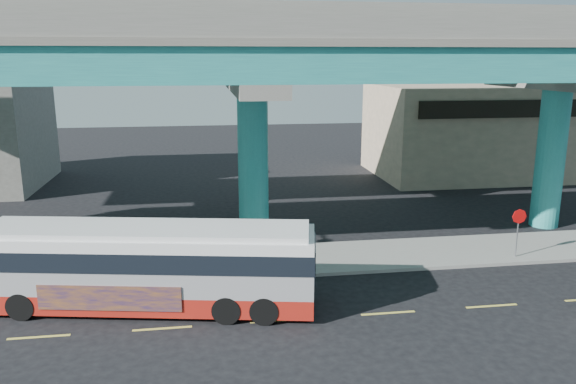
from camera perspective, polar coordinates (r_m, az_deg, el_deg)
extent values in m
plane|color=black|center=(20.47, -1.08, -12.57)|extent=(120.00, 120.00, 0.00)
cube|color=gray|center=(25.47, -2.72, -7.05)|extent=(70.00, 4.00, 0.15)
cube|color=#D8C64C|center=(20.83, -23.99, -13.31)|extent=(2.00, 0.12, 0.01)
cube|color=#D8C64C|center=(20.12, -12.65, -13.38)|extent=(2.00, 0.12, 0.01)
cube|color=#D8C64C|center=(20.20, -0.97, -12.93)|extent=(2.00, 0.12, 0.01)
cube|color=#D8C64C|center=(21.05, 10.14, -12.01)|extent=(2.00, 0.12, 0.01)
cube|color=#D8C64C|center=(22.59, 19.98, -10.82)|extent=(2.00, 0.12, 0.01)
cylinder|color=#207779|center=(27.86, -3.55, 2.47)|extent=(1.50, 1.50, 7.40)
cube|color=gray|center=(27.38, -3.67, 10.72)|extent=(2.00, 12.00, 0.60)
cube|color=gray|center=(30.85, -4.28, 12.68)|extent=(1.80, 5.00, 1.20)
cylinder|color=#207779|center=(33.29, 25.09, 3.02)|extent=(1.50, 1.50, 7.40)
cube|color=gray|center=(32.89, 25.79, 9.89)|extent=(2.00, 12.00, 0.60)
cube|color=gray|center=(35.83, 22.77, 11.79)|extent=(1.80, 5.00, 1.20)
cube|color=#207779|center=(23.87, -2.95, 12.74)|extent=(52.00, 5.00, 1.40)
cube|color=gray|center=(23.88, -2.98, 14.78)|extent=(52.00, 5.40, 0.30)
cube|color=gray|center=(21.41, -2.30, 16.43)|extent=(52.00, 0.25, 0.80)
cube|color=gray|center=(26.38, -3.55, 15.84)|extent=(52.00, 0.25, 0.80)
cube|color=#207779|center=(30.86, -4.32, 15.09)|extent=(52.00, 5.00, 1.40)
cube|color=gray|center=(30.90, -4.35, 16.67)|extent=(52.00, 5.40, 0.30)
cube|color=gray|center=(28.45, -3.97, 18.07)|extent=(52.00, 0.25, 0.80)
cube|color=gray|center=(33.42, -4.71, 17.35)|extent=(52.00, 0.25, 0.80)
cube|color=tan|center=(46.33, 17.66, 5.99)|extent=(14.00, 10.00, 7.00)
cube|color=black|center=(41.64, 20.95, 7.88)|extent=(12.00, 0.25, 1.20)
cube|color=#A31C13|center=(21.56, -13.90, -9.98)|extent=(12.35, 4.82, 0.70)
cube|color=#AFAFB4|center=(21.15, -14.07, -7.22)|extent=(12.35, 4.82, 1.51)
cube|color=black|center=(20.98, -14.15, -5.93)|extent=(12.42, 4.88, 0.70)
cube|color=silver|center=(20.81, -14.24, -4.49)|extent=(12.35, 4.82, 0.40)
cube|color=silver|center=(20.72, -14.28, -3.69)|extent=(11.91, 4.50, 0.20)
cube|color=black|center=(20.19, 2.72, -6.75)|extent=(0.50, 2.29, 1.21)
cube|color=#15114E|center=(20.58, -17.71, -10.26)|extent=(4.95, 1.01, 0.91)
cylinder|color=black|center=(22.15, -25.48, -10.43)|extent=(1.05, 0.49, 1.01)
cylinder|color=black|center=(24.06, -22.94, -8.31)|extent=(1.05, 0.49, 1.01)
cylinder|color=black|center=(19.92, -6.28, -11.82)|extent=(1.05, 0.49, 1.01)
cylinder|color=black|center=(22.01, -5.38, -9.27)|extent=(1.05, 0.49, 1.01)
cylinder|color=black|center=(19.77, -2.45, -11.95)|extent=(1.05, 0.49, 1.01)
cylinder|color=black|center=(21.88, -1.94, -9.36)|extent=(1.05, 0.49, 1.01)
cylinder|color=gray|center=(27.55, 22.25, -4.16)|extent=(0.06, 0.06, 1.96)
cylinder|color=#B20A0A|center=(27.27, 22.45, -2.30)|extent=(0.68, 0.05, 0.68)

